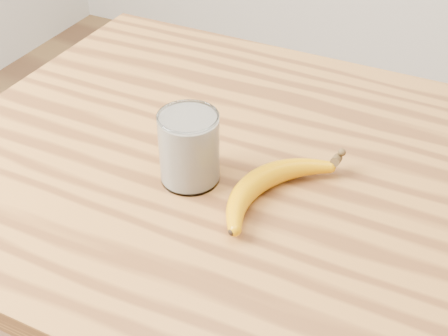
% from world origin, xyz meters
% --- Properties ---
extents(table, '(1.20, 0.80, 0.90)m').
position_xyz_m(table, '(0.00, 0.00, 0.77)').
color(table, '#9A622B').
rests_on(table, ground).
extents(smoothie_glass, '(0.09, 0.09, 0.11)m').
position_xyz_m(smoothie_glass, '(-0.16, -0.07, 0.96)').
color(smoothie_glass, white).
rests_on(smoothie_glass, table).
extents(banana, '(0.21, 0.32, 0.04)m').
position_xyz_m(banana, '(-0.06, -0.05, 0.92)').
color(banana, '#C98000').
rests_on(banana, table).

